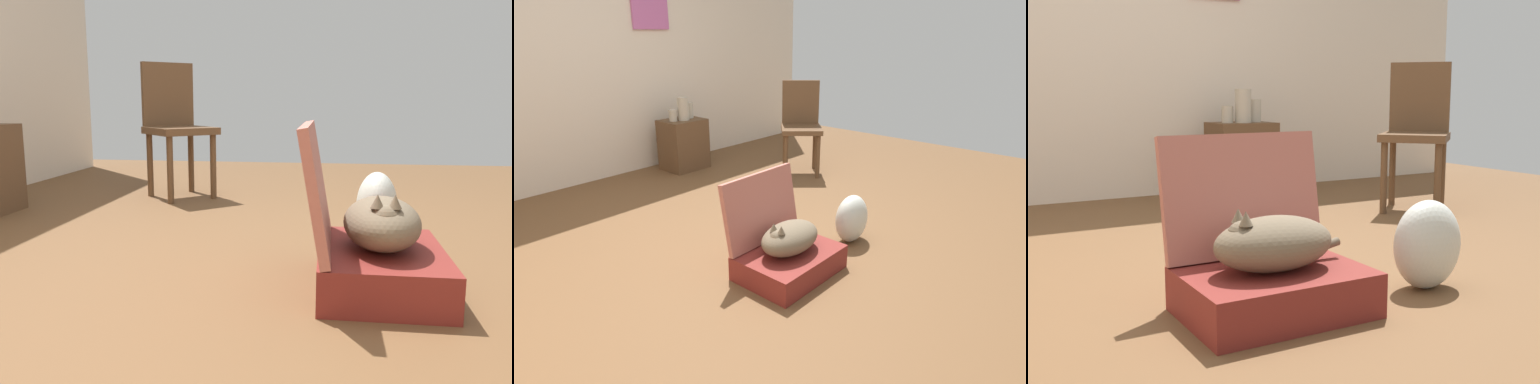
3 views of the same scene
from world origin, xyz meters
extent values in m
plane|color=brown|center=(0.00, 0.00, 0.00)|extent=(7.68, 7.68, 0.00)
cube|color=maroon|center=(-0.16, -0.51, 0.08)|extent=(0.63, 0.46, 0.16)
cube|color=#B26356|center=(-0.16, -0.26, 0.39)|extent=(0.63, 0.12, 0.46)
ellipsoid|color=brown|center=(-0.16, -0.51, 0.25)|extent=(0.44, 0.28, 0.19)
sphere|color=brown|center=(-0.28, -0.51, 0.29)|extent=(0.11, 0.11, 0.11)
cone|color=brown|center=(-0.28, -0.53, 0.36)|extent=(0.05, 0.05, 0.05)
cone|color=brown|center=(-0.28, -0.48, 0.36)|extent=(0.05, 0.05, 0.05)
cylinder|color=brown|center=(0.04, -0.46, 0.20)|extent=(0.20, 0.03, 0.07)
ellipsoid|color=silver|center=(0.50, -0.55, 0.18)|extent=(0.30, 0.20, 0.36)
cylinder|color=brown|center=(1.33, 0.76, 0.23)|extent=(0.04, 0.04, 0.46)
cylinder|color=brown|center=(1.55, 0.51, 0.23)|extent=(0.04, 0.04, 0.46)
cylinder|color=brown|center=(1.59, 1.00, 0.23)|extent=(0.04, 0.04, 0.46)
cylinder|color=brown|center=(1.82, 0.75, 0.23)|extent=(0.04, 0.04, 0.46)
cube|color=brown|center=(1.57, 0.76, 0.49)|extent=(0.61, 0.60, 0.05)
cube|color=brown|center=(1.72, 0.89, 0.74)|extent=(0.30, 0.32, 0.46)
camera|label=1|loc=(-2.10, -0.31, 0.70)|focal=36.83mm
camera|label=2|loc=(-2.10, -2.06, 1.47)|focal=30.82mm
camera|label=3|loc=(-1.16, -2.33, 0.76)|focal=43.38mm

